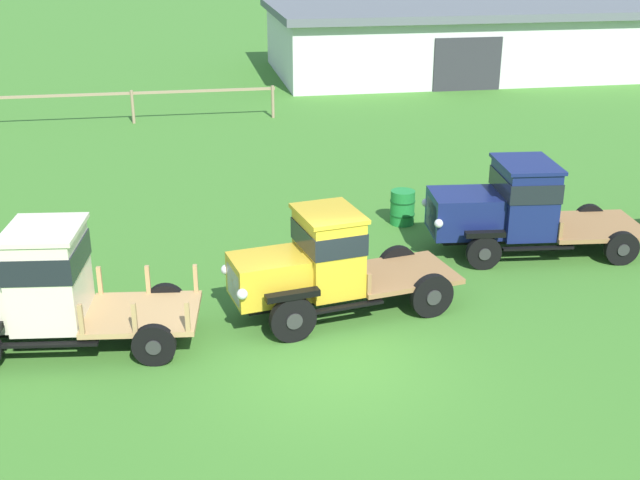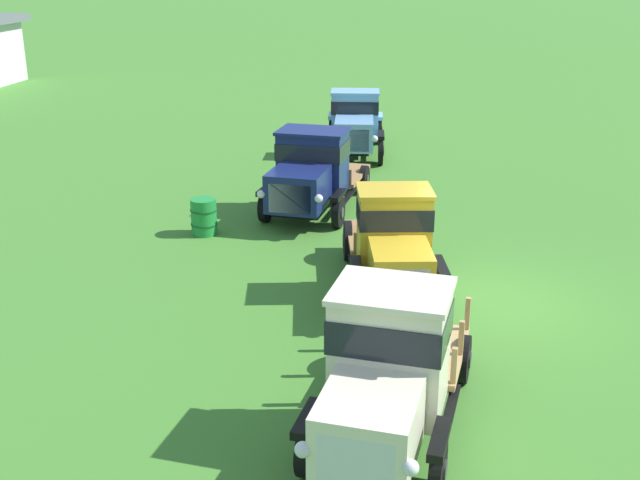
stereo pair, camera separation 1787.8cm
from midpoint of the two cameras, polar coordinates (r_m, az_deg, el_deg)
ground_plane at (r=12.22m, az=-20.87°, el=-15.62°), size 240.00×240.00×0.00m
vintage_truck_second_in_line at (r=9.73m, az=-46.54°, el=-22.89°), size 4.82×2.31×2.29m
vintage_truck_midrow_center at (r=12.71m, az=-28.40°, el=-9.52°), size 4.75×2.40×2.16m
vintage_truck_far_side at (r=17.71m, az=-25.55°, el=-0.97°), size 5.19×2.46×2.18m
vintage_truck_back_of_row at (r=23.00m, az=-15.80°, el=4.68°), size 5.14×2.31×2.19m
oil_drum_beside_row at (r=17.95m, az=-34.77°, el=-4.76°), size 0.65×0.65×0.88m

